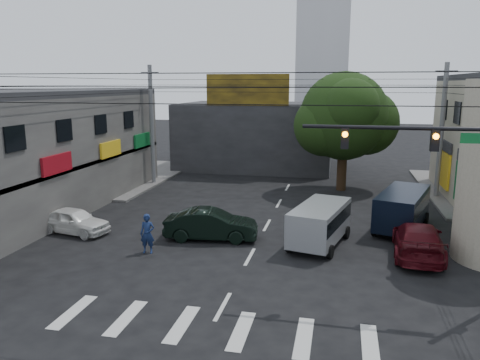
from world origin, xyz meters
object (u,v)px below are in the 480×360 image
(dark_sedan, at_px, (211,225))
(maroon_sedan, at_px, (418,240))
(street_tree, at_px, (344,116))
(traffic_officer, at_px, (147,234))
(utility_pole_far_right, at_px, (441,132))
(white_compact, at_px, (74,221))
(utility_pole_far_left, at_px, (152,126))
(silver_minivan, at_px, (320,225))
(traffic_gantry, at_px, (458,172))
(navy_van, at_px, (402,210))

(dark_sedan, bearing_deg, maroon_sedan, -98.34)
(street_tree, distance_m, traffic_officer, 18.37)
(utility_pole_far_right, height_order, white_compact, utility_pole_far_right)
(utility_pole_far_left, relative_size, utility_pole_far_right, 1.00)
(utility_pole_far_left, xyz_separation_m, silver_minivan, (13.53, -11.66, -3.60))
(traffic_gantry, height_order, silver_minivan, traffic_gantry)
(street_tree, height_order, dark_sedan, street_tree)
(white_compact, relative_size, silver_minivan, 0.85)
(utility_pole_far_right, relative_size, navy_van, 1.63)
(traffic_officer, bearing_deg, silver_minivan, 13.50)
(street_tree, distance_m, traffic_gantry, 18.42)
(utility_pole_far_right, height_order, navy_van, utility_pole_far_right)
(white_compact, xyz_separation_m, silver_minivan, (12.82, 0.87, 0.32))
(white_compact, distance_m, navy_van, 17.63)
(traffic_gantry, bearing_deg, navy_van, 93.56)
(street_tree, xyz_separation_m, maroon_sedan, (3.52, -13.17, -4.70))
(utility_pole_far_left, distance_m, silver_minivan, 18.21)
(traffic_gantry, relative_size, silver_minivan, 1.44)
(silver_minivan, bearing_deg, navy_van, -36.74)
(traffic_officer, bearing_deg, utility_pole_far_left, 105.13)
(silver_minivan, bearing_deg, utility_pole_far_right, -19.04)
(street_tree, height_order, utility_pole_far_right, utility_pole_far_right)
(maroon_sedan, bearing_deg, utility_pole_far_left, -30.15)
(maroon_sedan, xyz_separation_m, traffic_officer, (-12.30, -2.31, 0.17))
(utility_pole_far_right, distance_m, maroon_sedan, 13.10)
(utility_pole_far_right, xyz_separation_m, traffic_officer, (-15.28, -14.48, -3.66))
(traffic_gantry, height_order, utility_pole_far_left, utility_pole_far_left)
(utility_pole_far_left, height_order, white_compact, utility_pole_far_left)
(maroon_sedan, bearing_deg, utility_pole_far_right, -99.90)
(white_compact, height_order, navy_van, navy_van)
(dark_sedan, xyz_separation_m, maroon_sedan, (9.92, -0.21, -0.00))
(white_compact, bearing_deg, utility_pole_far_right, -46.91)
(street_tree, height_order, maroon_sedan, street_tree)
(traffic_gantry, xyz_separation_m, navy_van, (-0.55, 8.87, -3.77))
(utility_pole_far_right, xyz_separation_m, white_compact, (-20.30, -12.52, -3.92))
(silver_minivan, distance_m, navy_van, 5.52)
(street_tree, height_order, white_compact, street_tree)
(traffic_gantry, height_order, dark_sedan, traffic_gantry)
(utility_pole_far_right, distance_m, dark_sedan, 18.01)
(traffic_gantry, xyz_separation_m, utility_pole_far_right, (2.68, 17.00, -0.23))
(silver_minivan, xyz_separation_m, traffic_officer, (-7.81, -2.83, -0.07))
(maroon_sedan, distance_m, silver_minivan, 4.52)
(traffic_gantry, height_order, navy_van, traffic_gantry)
(utility_pole_far_left, relative_size, traffic_officer, 4.92)
(utility_pole_far_left, bearing_deg, dark_sedan, -55.91)
(utility_pole_far_right, bearing_deg, dark_sedan, -137.20)
(street_tree, relative_size, maroon_sedan, 1.60)
(utility_pole_far_left, xyz_separation_m, utility_pole_far_right, (21.00, 0.00, 0.00))
(dark_sedan, distance_m, silver_minivan, 5.45)
(dark_sedan, relative_size, white_compact, 1.15)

